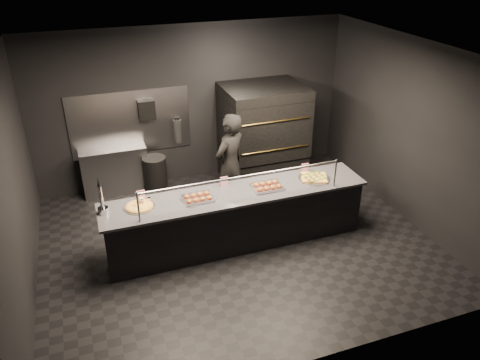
{
  "coord_description": "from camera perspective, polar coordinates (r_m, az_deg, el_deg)",
  "views": [
    {
      "loc": [
        -2.01,
        -5.81,
        4.41
      ],
      "look_at": [
        0.13,
        0.2,
        1.01
      ],
      "focal_mm": 35.0,
      "sensor_mm": 36.0,
      "label": 1
    }
  ],
  "objects": [
    {
      "name": "beer_tap",
      "position": [
        6.77,
        -16.47,
        -2.7
      ],
      "size": [
        0.15,
        0.21,
        0.57
      ],
      "color": "silver",
      "rests_on": "service_counter"
    },
    {
      "name": "worker",
      "position": [
        7.94,
        -1.24,
        1.86
      ],
      "size": [
        0.8,
        0.72,
        1.82
      ],
      "primitive_type": "imported",
      "rotation": [
        0.0,
        0.0,
        3.69
      ],
      "color": "black",
      "rests_on": "ground"
    },
    {
      "name": "towel_dispenser",
      "position": [
        8.76,
        -11.34,
        8.42
      ],
      "size": [
        0.3,
        0.2,
        0.35
      ],
      "primitive_type": "cube",
      "color": "black",
      "rests_on": "room"
    },
    {
      "name": "slider_tray_a",
      "position": [
        6.91,
        -5.14,
        -2.18
      ],
      "size": [
        0.52,
        0.44,
        0.07
      ],
      "color": "silver",
      "rests_on": "service_counter"
    },
    {
      "name": "condiment_jar",
      "position": [
        6.91,
        -11.61,
        -2.49
      ],
      "size": [
        0.16,
        0.06,
        0.11
      ],
      "color": "silver",
      "rests_on": "service_counter"
    },
    {
      "name": "slider_tray_b",
      "position": [
        7.2,
        3.38,
        -0.77
      ],
      "size": [
        0.48,
        0.36,
        0.07
      ],
      "color": "silver",
      "rests_on": "service_counter"
    },
    {
      "name": "trash_bin",
      "position": [
        8.92,
        -10.28,
        0.57
      ],
      "size": [
        0.44,
        0.44,
        0.73
      ],
      "primitive_type": "cylinder",
      "color": "black",
      "rests_on": "ground"
    },
    {
      "name": "room",
      "position": [
        6.84,
        -0.77,
        2.81
      ],
      "size": [
        6.04,
        6.0,
        3.0
      ],
      "color": "black",
      "rests_on": "ground"
    },
    {
      "name": "square_pizza",
      "position": [
        7.55,
        9.01,
        0.28
      ],
      "size": [
        0.51,
        0.51,
        0.05
      ],
      "color": "silver",
      "rests_on": "service_counter"
    },
    {
      "name": "fire_extinguisher",
      "position": [
        9.03,
        -7.61,
        5.98
      ],
      "size": [
        0.14,
        0.14,
        0.51
      ],
      "color": "#B2B2B7",
      "rests_on": "room"
    },
    {
      "name": "round_pizza",
      "position": [
        6.85,
        -12.16,
        -3.16
      ],
      "size": [
        0.45,
        0.45,
        0.03
      ],
      "color": "silver",
      "rests_on": "service_counter"
    },
    {
      "name": "service_counter",
      "position": [
        7.31,
        -0.42,
        -4.65
      ],
      "size": [
        4.1,
        0.78,
        1.37
      ],
      "color": "black",
      "rests_on": "ground"
    },
    {
      "name": "prep_shelf",
      "position": [
        9.06,
        -14.97,
        1.08
      ],
      "size": [
        1.2,
        0.35,
        0.9
      ],
      "primitive_type": "cube",
      "color": "#99999E",
      "rests_on": "ground"
    },
    {
      "name": "tent_cards",
      "position": [
        7.25,
        -1.68,
        -0.09
      ],
      "size": [
        2.8,
        0.04,
        0.15
      ],
      "color": "white",
      "rests_on": "service_counter"
    },
    {
      "name": "pizza_oven",
      "position": [
        9.04,
        2.8,
        5.6
      ],
      "size": [
        1.5,
        1.23,
        1.91
      ],
      "color": "black",
      "rests_on": "ground"
    }
  ]
}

